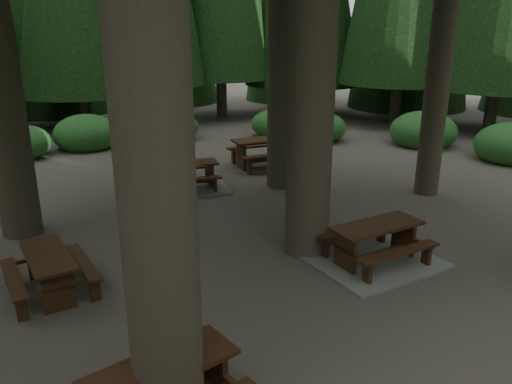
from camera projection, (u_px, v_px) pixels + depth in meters
name	position (u px, v px, depth m)	size (l,w,h in m)	color
ground	(274.00, 262.00, 9.25)	(80.00, 80.00, 0.00)	#4F4940
picnic_table_a	(375.00, 250.00, 9.16)	(2.38, 2.02, 0.76)	gray
picnic_table_b	(49.00, 267.00, 8.04)	(1.49, 1.76, 0.69)	#33190F
picnic_table_c	(186.00, 180.00, 13.40)	(2.40, 2.09, 0.73)	gray
picnic_table_d	(265.00, 148.00, 15.54)	(2.05, 1.68, 0.87)	#33190F
picnic_table_e	(162.00, 384.00, 5.37)	(1.93, 1.69, 0.72)	#33190F
shrub_ring	(289.00, 222.00, 10.06)	(23.86, 24.64, 1.49)	#205E29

